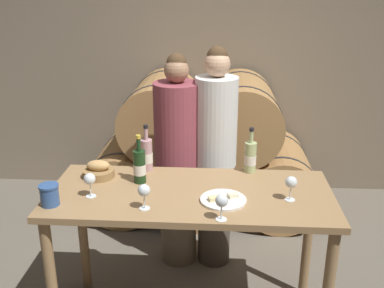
{
  "coord_description": "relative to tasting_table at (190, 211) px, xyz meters",
  "views": [
    {
      "loc": [
        0.17,
        -2.4,
        2.13
      ],
      "look_at": [
        0.0,
        0.15,
        1.19
      ],
      "focal_mm": 42.0,
      "sensor_mm": 36.0,
      "label": 1
    }
  ],
  "objects": [
    {
      "name": "person_left",
      "position": [
        -0.14,
        0.7,
        0.02
      ],
      "size": [
        0.34,
        0.34,
        1.65
      ],
      "color": "#756651",
      "rests_on": "ground_plane"
    },
    {
      "name": "wine_glass_right",
      "position": [
        0.57,
        -0.07,
        0.24
      ],
      "size": [
        0.07,
        0.07,
        0.15
      ],
      "color": "white",
      "rests_on": "tasting_table"
    },
    {
      "name": "tasting_table",
      "position": [
        0.0,
        0.0,
        0.0
      ],
      "size": [
        1.69,
        0.73,
        0.94
      ],
      "color": "#99754C",
      "rests_on": "ground_plane"
    },
    {
      "name": "person_right",
      "position": [
        0.14,
        0.7,
        0.06
      ],
      "size": [
        0.31,
        0.31,
        1.7
      ],
      "color": "#4C4238",
      "rests_on": "ground_plane"
    },
    {
      "name": "wine_bottle_red",
      "position": [
        -0.32,
        0.12,
        0.24
      ],
      "size": [
        0.08,
        0.08,
        0.31
      ],
      "color": "#193819",
      "rests_on": "tasting_table"
    },
    {
      "name": "wine_glass_left",
      "position": [
        -0.24,
        -0.22,
        0.24
      ],
      "size": [
        0.07,
        0.07,
        0.15
      ],
      "color": "white",
      "rests_on": "tasting_table"
    },
    {
      "name": "barrel_stack",
      "position": [
        0.0,
        1.55,
        -0.22
      ],
      "size": [
        2.12,
        0.97,
        1.31
      ],
      "color": "#A87A47",
      "rests_on": "ground_plane"
    },
    {
      "name": "stone_wall_back",
      "position": [
        0.0,
        2.15,
        0.79
      ],
      "size": [
        10.0,
        0.12,
        3.2
      ],
      "color": "gray",
      "rests_on": "ground_plane"
    },
    {
      "name": "wine_glass_center",
      "position": [
        0.18,
        -0.32,
        0.24
      ],
      "size": [
        0.07,
        0.07,
        0.15
      ],
      "color": "white",
      "rests_on": "tasting_table"
    },
    {
      "name": "bread_basket",
      "position": [
        -0.6,
        0.18,
        0.17
      ],
      "size": [
        0.2,
        0.2,
        0.11
      ],
      "color": "olive",
      "rests_on": "tasting_table"
    },
    {
      "name": "wine_bottle_white",
      "position": [
        0.37,
        0.32,
        0.23
      ],
      "size": [
        0.08,
        0.08,
        0.3
      ],
      "color": "#ADBC7F",
      "rests_on": "tasting_table"
    },
    {
      "name": "wine_bottle_rose",
      "position": [
        -0.31,
        0.31,
        0.24
      ],
      "size": [
        0.08,
        0.08,
        0.31
      ],
      "color": "#BC8E93",
      "rests_on": "tasting_table"
    },
    {
      "name": "cheese_plate",
      "position": [
        0.19,
        -0.1,
        0.14
      ],
      "size": [
        0.27,
        0.27,
        0.04
      ],
      "color": "white",
      "rests_on": "tasting_table"
    },
    {
      "name": "blue_crock",
      "position": [
        -0.77,
        -0.21,
        0.2
      ],
      "size": [
        0.11,
        0.11,
        0.12
      ],
      "color": "#335693",
      "rests_on": "tasting_table"
    },
    {
      "name": "wine_glass_far_left",
      "position": [
        -0.57,
        -0.1,
        0.24
      ],
      "size": [
        0.07,
        0.07,
        0.15
      ],
      "color": "white",
      "rests_on": "tasting_table"
    }
  ]
}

